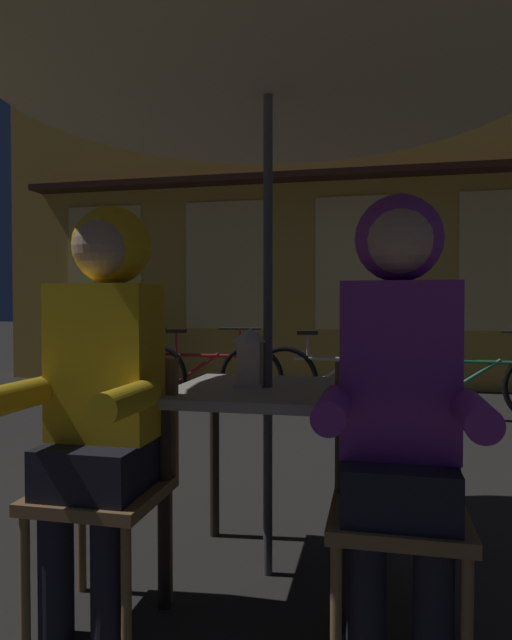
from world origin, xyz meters
TOP-DOWN VIEW (x-y plane):
  - ground_plane at (0.00, 0.00)m, footprint 60.00×60.00m
  - cafe_table at (0.00, 0.00)m, footprint 0.72×0.72m
  - patio_umbrella at (0.00, 0.00)m, footprint 2.10×2.10m
  - lantern at (-0.07, -0.00)m, footprint 0.11×0.11m
  - chair_left at (-0.48, -0.37)m, footprint 0.40×0.40m
  - chair_right at (0.48, -0.37)m, footprint 0.40×0.40m
  - person_left_hooded at (-0.48, -0.43)m, footprint 0.45×0.56m
  - person_right_hooded at (0.48, -0.43)m, footprint 0.45×0.56m
  - shopfront_building at (0.18, 5.40)m, footprint 10.00×0.93m
  - bicycle_nearest at (-2.32, 3.29)m, footprint 1.68×0.16m
  - bicycle_second at (-1.34, 3.34)m, footprint 1.68×0.10m
  - bicycle_third at (0.04, 3.27)m, footprint 1.68×0.13m
  - bicycle_fourth at (1.33, 3.25)m, footprint 1.68×0.23m
  - potted_plant at (-2.76, 4.52)m, footprint 0.60×0.60m

SIDE VIEW (x-z plane):
  - ground_plane at x=0.00m, z-range 0.00..0.00m
  - bicycle_nearest at x=-2.32m, z-range -0.07..0.77m
  - bicycle_second at x=-1.34m, z-range -0.07..0.77m
  - bicycle_third at x=0.04m, z-range -0.07..0.77m
  - bicycle_fourth at x=1.33m, z-range -0.07..0.77m
  - chair_left at x=-0.48m, z-range 0.05..0.92m
  - chair_right at x=0.48m, z-range 0.05..0.92m
  - potted_plant at x=-2.76m, z-range 0.08..1.00m
  - cafe_table at x=0.00m, z-range 0.27..1.01m
  - person_left_hooded at x=-0.48m, z-range 0.15..1.55m
  - person_right_hooded at x=0.48m, z-range 0.15..1.55m
  - lantern at x=-0.07m, z-range 0.75..0.98m
  - patio_umbrella at x=0.00m, z-range 0.90..3.21m
  - shopfront_building at x=0.18m, z-range -0.01..6.19m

